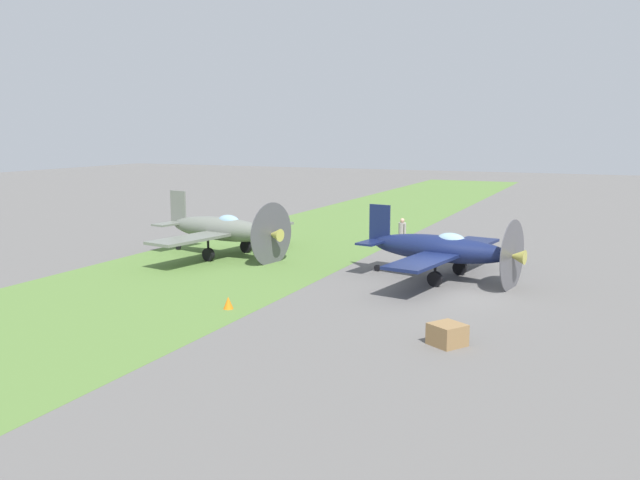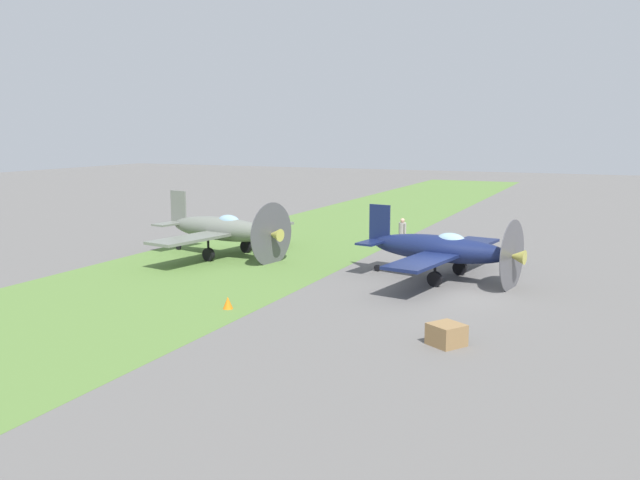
{
  "view_description": "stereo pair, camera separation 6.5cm",
  "coord_description": "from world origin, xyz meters",
  "px_view_note": "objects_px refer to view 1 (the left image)",
  "views": [
    {
      "loc": [
        24.94,
        6.02,
        6.22
      ],
      "look_at": [
        -2.81,
        -6.43,
        1.25
      ],
      "focal_mm": 37.52,
      "sensor_mm": 36.0,
      "label": 1
    },
    {
      "loc": [
        24.91,
        6.08,
        6.22
      ],
      "look_at": [
        -2.81,
        -6.43,
        1.25
      ],
      "focal_mm": 37.52,
      "sensor_mm": 36.0,
      "label": 2
    }
  ],
  "objects_px": {
    "airplane_wingman": "(222,229)",
    "ground_crew_chief": "(402,234)",
    "airplane_lead": "(442,249)",
    "supply_crate": "(447,334)",
    "runway_marker_cone": "(228,303)"
  },
  "relations": [
    {
      "from": "airplane_lead",
      "to": "ground_crew_chief",
      "type": "relative_size",
      "value": 5.14
    },
    {
      "from": "airplane_wingman",
      "to": "supply_crate",
      "type": "relative_size",
      "value": 10.32
    },
    {
      "from": "runway_marker_cone",
      "to": "ground_crew_chief",
      "type": "bearing_deg",
      "value": 171.1
    },
    {
      "from": "airplane_lead",
      "to": "supply_crate",
      "type": "height_order",
      "value": "airplane_lead"
    },
    {
      "from": "airplane_wingman",
      "to": "ground_crew_chief",
      "type": "distance_m",
      "value": 9.31
    },
    {
      "from": "ground_crew_chief",
      "to": "runway_marker_cone",
      "type": "relative_size",
      "value": 3.93
    },
    {
      "from": "airplane_lead",
      "to": "runway_marker_cone",
      "type": "height_order",
      "value": "airplane_lead"
    },
    {
      "from": "airplane_wingman",
      "to": "runway_marker_cone",
      "type": "distance_m",
      "value": 10.29
    },
    {
      "from": "supply_crate",
      "to": "ground_crew_chief",
      "type": "bearing_deg",
      "value": -157.88
    },
    {
      "from": "airplane_lead",
      "to": "supply_crate",
      "type": "xyz_separation_m",
      "value": [
        8.57,
        2.33,
        -1.0
      ]
    },
    {
      "from": "airplane_lead",
      "to": "runway_marker_cone",
      "type": "relative_size",
      "value": 20.23
    },
    {
      "from": "airplane_lead",
      "to": "airplane_wingman",
      "type": "bearing_deg",
      "value": -84.47
    },
    {
      "from": "airplane_lead",
      "to": "ground_crew_chief",
      "type": "bearing_deg",
      "value": -139.41
    },
    {
      "from": "airplane_lead",
      "to": "ground_crew_chief",
      "type": "distance_m",
      "value": 6.91
    },
    {
      "from": "airplane_lead",
      "to": "airplane_wingman",
      "type": "distance_m",
      "value": 11.34
    }
  ]
}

